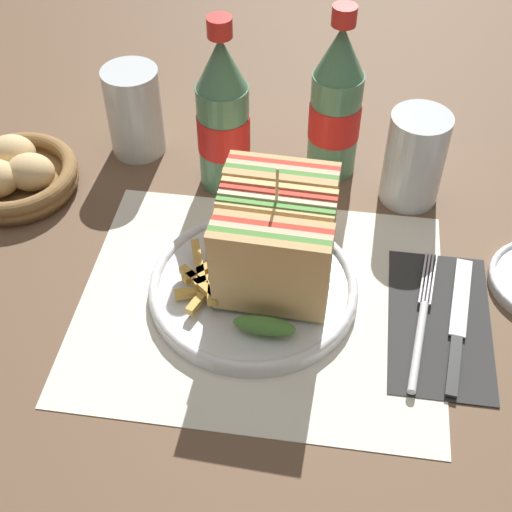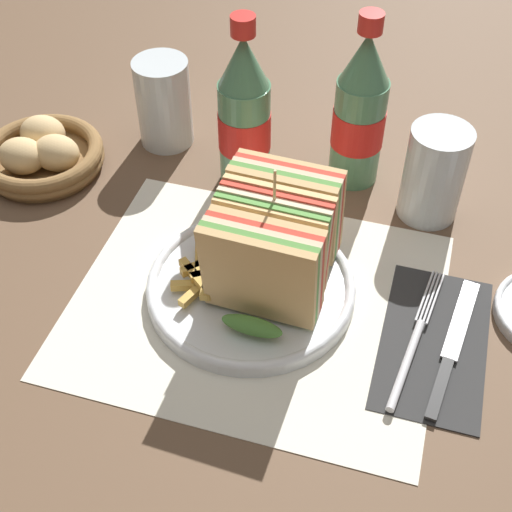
# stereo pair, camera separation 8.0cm
# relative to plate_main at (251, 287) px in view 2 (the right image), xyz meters

# --- Properties ---
(ground_plane) EXTENTS (4.00, 4.00, 0.00)m
(ground_plane) POSITION_rel_plate_main_xyz_m (0.01, -0.01, -0.01)
(ground_plane) COLOR brown
(placemat) EXTENTS (0.41, 0.34, 0.00)m
(placemat) POSITION_rel_plate_main_xyz_m (0.01, -0.01, -0.01)
(placemat) COLOR silver
(placemat) RESTS_ON ground_plane
(plate_main) EXTENTS (0.24, 0.24, 0.02)m
(plate_main) POSITION_rel_plate_main_xyz_m (0.00, 0.00, 0.00)
(plate_main) COLOR white
(plate_main) RESTS_ON ground_plane
(club_sandwich) EXTENTS (0.12, 0.18, 0.16)m
(club_sandwich) POSITION_rel_plate_main_xyz_m (0.02, 0.01, 0.07)
(club_sandwich) COLOR tan
(club_sandwich) RESTS_ON plate_main
(fries_pile) EXTENTS (0.08, 0.10, 0.02)m
(fries_pile) POSITION_rel_plate_main_xyz_m (-0.05, -0.02, 0.02)
(fries_pile) COLOR gold
(fries_pile) RESTS_ON plate_main
(ketchup_blob) EXTENTS (0.03, 0.03, 0.01)m
(ketchup_blob) POSITION_rel_plate_main_xyz_m (-0.03, 0.02, 0.02)
(ketchup_blob) COLOR maroon
(ketchup_blob) RESTS_ON plate_main
(napkin) EXTENTS (0.11, 0.20, 0.00)m
(napkin) POSITION_rel_plate_main_xyz_m (0.21, -0.02, -0.01)
(napkin) COLOR #2D2D2D
(napkin) RESTS_ON ground_plane
(fork) EXTENTS (0.04, 0.20, 0.01)m
(fork) POSITION_rel_plate_main_xyz_m (0.19, -0.04, -0.00)
(fork) COLOR silver
(fork) RESTS_ON napkin
(knife) EXTENTS (0.04, 0.19, 0.00)m
(knife) POSITION_rel_plate_main_xyz_m (0.23, -0.02, -0.00)
(knife) COLOR black
(knife) RESTS_ON napkin
(coke_bottle_near) EXTENTS (0.07, 0.07, 0.23)m
(coke_bottle_near) POSITION_rel_plate_main_xyz_m (-0.07, 0.19, 0.09)
(coke_bottle_near) COLOR #4C7F5B
(coke_bottle_near) RESTS_ON ground_plane
(coke_bottle_far) EXTENTS (0.07, 0.07, 0.23)m
(coke_bottle_far) POSITION_rel_plate_main_xyz_m (0.07, 0.24, 0.09)
(coke_bottle_far) COLOR #4C7F5B
(coke_bottle_far) RESTS_ON ground_plane
(glass_near) EXTENTS (0.07, 0.07, 0.12)m
(glass_near) POSITION_rel_plate_main_xyz_m (0.17, 0.19, 0.05)
(glass_near) COLOR silver
(glass_near) RESTS_ON ground_plane
(glass_far) EXTENTS (0.07, 0.07, 0.12)m
(glass_far) POSITION_rel_plate_main_xyz_m (-0.20, 0.24, 0.04)
(glass_far) COLOR silver
(glass_far) RESTS_ON ground_plane
(bread_basket) EXTENTS (0.16, 0.16, 0.06)m
(bread_basket) POSITION_rel_plate_main_xyz_m (-0.33, 0.14, 0.01)
(bread_basket) COLOR olive
(bread_basket) RESTS_ON ground_plane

